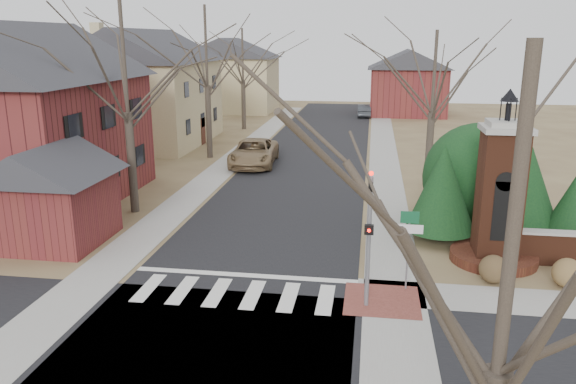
% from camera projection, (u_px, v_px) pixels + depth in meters
% --- Properties ---
extents(ground, '(120.00, 120.00, 0.00)m').
position_uv_depth(ground, '(229.00, 305.00, 17.78)').
color(ground, brown).
rests_on(ground, ground).
extents(main_street, '(8.00, 70.00, 0.01)m').
position_uv_depth(main_street, '(308.00, 160.00, 38.76)').
color(main_street, black).
rests_on(main_street, ground).
extents(cross_street, '(120.00, 8.00, 0.01)m').
position_uv_depth(cross_street, '(201.00, 356.00, 14.92)').
color(cross_street, black).
rests_on(cross_street, ground).
extents(crosswalk_zone, '(8.00, 2.20, 0.02)m').
position_uv_depth(crosswalk_zone, '(235.00, 294.00, 18.54)').
color(crosswalk_zone, silver).
rests_on(crosswalk_zone, ground).
extents(stop_bar, '(8.00, 0.35, 0.02)m').
position_uv_depth(stop_bar, '(245.00, 275.00, 19.97)').
color(stop_bar, silver).
rests_on(stop_bar, ground).
extents(sidewalk_right_main, '(2.00, 60.00, 0.02)m').
position_uv_depth(sidewalk_right_main, '(384.00, 163.00, 38.01)').
color(sidewalk_right_main, gray).
rests_on(sidewalk_right_main, ground).
extents(sidewalk_left, '(2.00, 60.00, 0.02)m').
position_uv_depth(sidewalk_left, '(235.00, 158.00, 39.50)').
color(sidewalk_left, gray).
rests_on(sidewalk_left, ground).
extents(curb_apron, '(2.40, 2.40, 0.02)m').
position_uv_depth(curb_apron, '(382.00, 300.00, 18.05)').
color(curb_apron, brown).
rests_on(curb_apron, ground).
extents(traffic_signal_pole, '(0.28, 0.41, 4.50)m').
position_uv_depth(traffic_signal_pole, '(369.00, 228.00, 17.03)').
color(traffic_signal_pole, slate).
rests_on(traffic_signal_pole, ground).
extents(sign_post, '(0.90, 0.07, 2.75)m').
position_uv_depth(sign_post, '(409.00, 235.00, 18.36)').
color(sign_post, slate).
rests_on(sign_post, ground).
extents(brick_gate_monument, '(3.20, 3.20, 6.47)m').
position_uv_depth(brick_gate_monument, '(498.00, 207.00, 20.68)').
color(brick_gate_monument, '#512718').
rests_on(brick_gate_monument, ground).
extents(house_brick_left, '(9.80, 11.80, 9.42)m').
position_uv_depth(house_brick_left, '(22.00, 111.00, 27.94)').
color(house_brick_left, maroon).
rests_on(house_brick_left, ground).
extents(house_stucco_left, '(9.80, 12.80, 9.28)m').
position_uv_depth(house_stucco_left, '(146.00, 85.00, 44.24)').
color(house_stucco_left, '#C7B885').
rests_on(house_stucco_left, ground).
extents(garage_left, '(4.80, 4.80, 4.29)m').
position_uv_depth(garage_left, '(50.00, 190.00, 22.69)').
color(garage_left, maroon).
rests_on(garage_left, ground).
extents(house_distant_left, '(10.80, 8.80, 8.53)m').
position_uv_depth(house_distant_left, '(230.00, 74.00, 64.14)').
color(house_distant_left, '#C7B885').
rests_on(house_distant_left, ground).
extents(house_distant_right, '(8.80, 8.80, 7.30)m').
position_uv_depth(house_distant_right, '(408.00, 81.00, 61.44)').
color(house_distant_right, maroon).
rests_on(house_distant_right, ground).
extents(evergreen_near, '(2.80, 2.80, 4.10)m').
position_uv_depth(evergreen_near, '(442.00, 187.00, 22.82)').
color(evergreen_near, '#473D33').
rests_on(evergreen_near, ground).
extents(evergreen_mid, '(3.40, 3.40, 4.70)m').
position_uv_depth(evergreen_mid, '(521.00, 176.00, 23.41)').
color(evergreen_mid, '#473D33').
rests_on(evergreen_mid, ground).
extents(evergreen_mass, '(4.80, 4.80, 4.80)m').
position_uv_depth(evergreen_mass, '(478.00, 172.00, 24.92)').
color(evergreen_mass, black).
rests_on(evergreen_mass, ground).
extents(bare_tree_0, '(8.05, 8.05, 11.15)m').
position_uv_depth(bare_tree_0, '(123.00, 49.00, 25.33)').
color(bare_tree_0, '#473D33').
rests_on(bare_tree_0, ground).
extents(bare_tree_1, '(8.40, 8.40, 11.64)m').
position_uv_depth(bare_tree_1, '(206.00, 40.00, 37.63)').
color(bare_tree_1, '#473D33').
rests_on(bare_tree_1, ground).
extents(bare_tree_2, '(7.35, 7.35, 10.19)m').
position_uv_depth(bare_tree_2, '(242.00, 51.00, 50.37)').
color(bare_tree_2, '#473D33').
rests_on(bare_tree_2, ground).
extents(bare_tree_3, '(7.00, 7.00, 9.70)m').
position_uv_depth(bare_tree_3, '(435.00, 66.00, 30.19)').
color(bare_tree_3, '#473D33').
rests_on(bare_tree_3, ground).
extents(bare_tree_4, '(6.65, 6.65, 9.21)m').
position_uv_depth(bare_tree_4, '(517.00, 196.00, 6.66)').
color(bare_tree_4, '#473D33').
rests_on(bare_tree_4, ground).
extents(pickup_truck, '(3.16, 6.22, 1.69)m').
position_uv_depth(pickup_truck, '(254.00, 153.00, 37.15)').
color(pickup_truck, olive).
rests_on(pickup_truck, ground).
extents(distant_car, '(1.46, 3.97, 1.30)m').
position_uv_depth(distant_car, '(364.00, 111.00, 60.14)').
color(distant_car, '#3A3D42').
rests_on(distant_car, ground).
extents(dry_shrub_left, '(0.99, 0.99, 0.99)m').
position_uv_depth(dry_shrub_left, '(494.00, 269.00, 19.28)').
color(dry_shrub_left, brown).
rests_on(dry_shrub_left, ground).
extents(dry_shrub_right, '(1.01, 1.01, 1.01)m').
position_uv_depth(dry_shrub_right, '(568.00, 273.00, 18.93)').
color(dry_shrub_right, brown).
rests_on(dry_shrub_right, ground).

